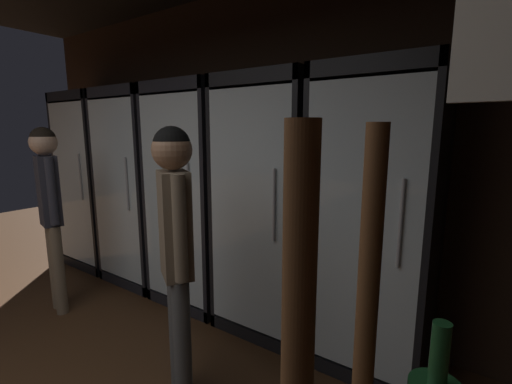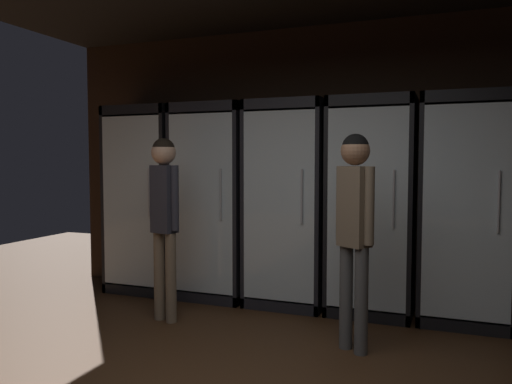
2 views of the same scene
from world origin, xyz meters
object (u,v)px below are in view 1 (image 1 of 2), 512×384
(shopper_far, at_px, (49,197))
(cooler_right, at_px, (272,209))
(cooler_far_right, at_px, (375,226))
(cooler_far_left, at_px, (99,183))
(cooler_center, at_px, (198,198))
(cooler_left, at_px, (142,189))
(shopper_near, at_px, (176,235))

(shopper_far, bearing_deg, cooler_right, 28.40)
(shopper_far, bearing_deg, cooler_far_right, 20.02)
(cooler_far_left, distance_m, cooler_center, 1.63)
(cooler_center, relative_size, cooler_far_right, 1.00)
(cooler_center, bearing_deg, shopper_far, -133.72)
(cooler_far_left, bearing_deg, cooler_far_right, -0.02)
(cooler_left, bearing_deg, cooler_far_right, -0.00)
(cooler_left, distance_m, shopper_near, 1.95)
(cooler_center, distance_m, cooler_right, 0.82)
(shopper_far, bearing_deg, cooler_far_left, 129.69)
(cooler_far_left, bearing_deg, cooler_right, -0.01)
(cooler_center, relative_size, shopper_far, 1.23)
(cooler_right, relative_size, cooler_far_right, 1.00)
(cooler_center, height_order, cooler_right, same)
(cooler_left, xyz_separation_m, shopper_far, (-0.06, -0.91, 0.06))
(cooler_far_left, relative_size, shopper_near, 1.23)
(cooler_right, bearing_deg, cooler_far_left, 179.99)
(cooler_right, bearing_deg, cooler_far_right, -0.03)
(cooler_left, height_order, shopper_near, cooler_left)
(cooler_center, distance_m, cooler_far_right, 1.63)
(cooler_left, distance_m, cooler_center, 0.82)
(cooler_center, xyz_separation_m, cooler_far_right, (1.63, -0.00, -0.00))
(shopper_near, xyz_separation_m, shopper_far, (-1.71, 0.12, 0.01))
(cooler_far_left, xyz_separation_m, cooler_far_right, (3.26, -0.00, -0.00))
(cooler_far_right, bearing_deg, shopper_far, -159.98)
(cooler_far_right, xyz_separation_m, shopper_far, (-2.50, -0.91, 0.07))
(cooler_far_left, relative_size, cooler_center, 1.00)
(cooler_far_left, xyz_separation_m, shopper_far, (0.76, -0.91, 0.06))
(cooler_left, distance_m, shopper_far, 0.92)
(cooler_right, distance_m, shopper_far, 1.92)
(cooler_center, bearing_deg, cooler_right, 0.00)
(cooler_center, relative_size, shopper_near, 1.23)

